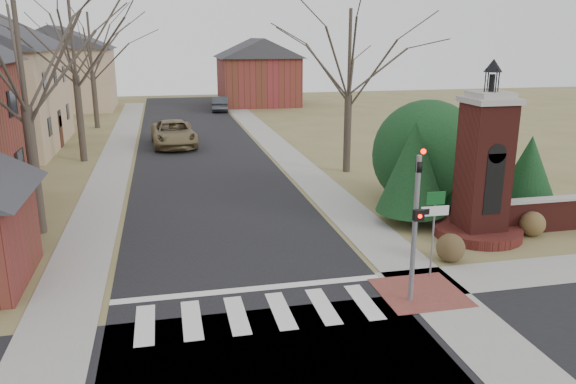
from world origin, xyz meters
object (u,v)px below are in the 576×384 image
object	(u,v)px
traffic_signal_pole	(416,214)
brick_gate_monument	(483,180)
pickup_truck	(174,134)
sign_post	(434,217)
distant_car	(220,104)

from	to	relation	value
traffic_signal_pole	brick_gate_monument	world-z (taller)	brick_gate_monument
traffic_signal_pole	pickup_truck	world-z (taller)	traffic_signal_pole
brick_gate_monument	pickup_truck	distance (m)	23.26
sign_post	traffic_signal_pole	bearing A→B (deg)	-132.43
pickup_truck	sign_post	bearing A→B (deg)	-76.12
sign_post	pickup_truck	distance (m)	24.76
sign_post	distant_car	world-z (taller)	sign_post
traffic_signal_pole	sign_post	distance (m)	2.02
sign_post	brick_gate_monument	distance (m)	4.55
brick_gate_monument	distant_car	xyz separation A→B (m)	(-5.60, 38.42, -1.43)
brick_gate_monument	pickup_truck	bearing A→B (deg)	117.16
pickup_truck	traffic_signal_pole	bearing A→B (deg)	-79.78
distant_car	brick_gate_monument	bearing A→B (deg)	104.81
traffic_signal_pole	sign_post	bearing A→B (deg)	47.57
traffic_signal_pole	brick_gate_monument	size ratio (longest dim) A/B	0.69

